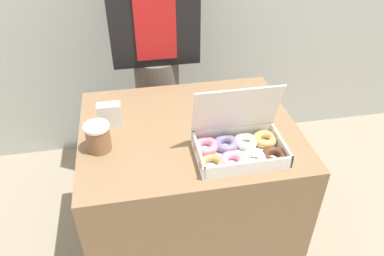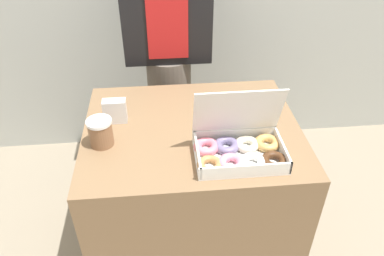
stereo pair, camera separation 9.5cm
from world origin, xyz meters
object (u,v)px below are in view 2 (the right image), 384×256
at_px(donut_box, 239,148).
at_px(coffee_cup, 101,132).
at_px(person_customer, 168,48).
at_px(napkin_holder, 115,111).

bearing_deg(donut_box, coffee_cup, 166.56).
bearing_deg(person_customer, donut_box, -74.52).
bearing_deg(napkin_holder, coffee_cup, -105.91).
relative_size(donut_box, napkin_holder, 3.43).
height_order(donut_box, coffee_cup, donut_box).
distance_m(napkin_holder, person_customer, 0.59).
bearing_deg(coffee_cup, person_customer, 67.46).
bearing_deg(coffee_cup, donut_box, -13.44).
relative_size(coffee_cup, napkin_holder, 1.09).
height_order(coffee_cup, napkin_holder, coffee_cup).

